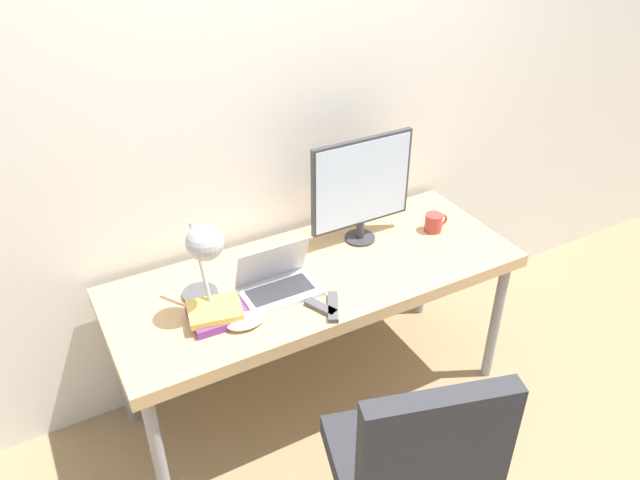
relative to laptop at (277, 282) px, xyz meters
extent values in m
plane|color=#937A56|center=(0.20, -0.30, -0.79)|extent=(12.00, 12.00, 0.00)
cube|color=silver|center=(0.20, 0.45, 0.51)|extent=(8.00, 0.05, 2.60)
cube|color=tan|center=(0.20, 0.04, -0.07)|extent=(1.78, 0.69, 0.06)
cylinder|color=gray|center=(-0.63, -0.24, -0.45)|extent=(0.05, 0.05, 0.69)
cylinder|color=gray|center=(1.03, -0.24, -0.45)|extent=(0.05, 0.05, 0.69)
cylinder|color=gray|center=(-0.63, 0.33, -0.45)|extent=(0.05, 0.05, 0.69)
cylinder|color=gray|center=(1.03, 0.33, -0.45)|extent=(0.05, 0.05, 0.69)
cube|color=silver|center=(0.00, -0.02, -0.04)|extent=(0.31, 0.20, 0.02)
cube|color=#2D2D33|center=(0.00, -0.02, -0.03)|extent=(0.26, 0.12, 0.00)
cube|color=silver|center=(0.00, 0.04, 0.07)|extent=(0.31, 0.07, 0.19)
cube|color=silver|center=(0.00, 0.04, 0.07)|extent=(0.28, 0.06, 0.17)
cylinder|color=#333338|center=(0.50, 0.17, -0.04)|extent=(0.14, 0.14, 0.01)
cylinder|color=#333338|center=(0.50, 0.17, 0.01)|extent=(0.04, 0.04, 0.09)
cube|color=#333338|center=(0.50, 0.17, 0.25)|extent=(0.49, 0.02, 0.41)
cube|color=silver|center=(0.50, 0.16, 0.25)|extent=(0.47, 0.00, 0.39)
cylinder|color=#4C4C51|center=(-0.29, 0.12, -0.04)|extent=(0.15, 0.15, 0.02)
cylinder|color=#99999E|center=(-0.29, 0.05, 0.14)|extent=(0.02, 0.17, 0.33)
sphere|color=#B2B2B7|center=(-0.29, -0.03, 0.30)|extent=(0.14, 0.14, 0.14)
sphere|color=black|center=(0.27, -0.54, -0.77)|extent=(0.05, 0.05, 0.05)
cube|color=#2D2D33|center=(0.10, -0.80, -0.30)|extent=(0.60, 0.59, 0.09)
cube|color=#2D2D33|center=(0.04, -0.99, 0.00)|extent=(0.47, 0.20, 0.50)
cube|color=#753384|center=(-0.28, -0.06, -0.03)|extent=(0.22, 0.18, 0.03)
cube|color=gold|center=(-0.29, -0.05, 0.00)|extent=(0.23, 0.19, 0.03)
cube|color=#4C4C51|center=(0.14, -0.21, -0.03)|extent=(0.12, 0.18, 0.02)
cube|color=#4C4C51|center=(0.10, -0.19, -0.03)|extent=(0.09, 0.14, 0.02)
cylinder|color=#B23833|center=(0.84, 0.07, 0.00)|extent=(0.08, 0.08, 0.09)
torus|color=#B23833|center=(0.89, 0.07, 0.00)|extent=(0.06, 0.01, 0.06)
ellipsoid|color=white|center=(-0.20, -0.14, -0.02)|extent=(0.15, 0.10, 0.04)
camera|label=1|loc=(-0.83, -1.87, 1.52)|focal=35.00mm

